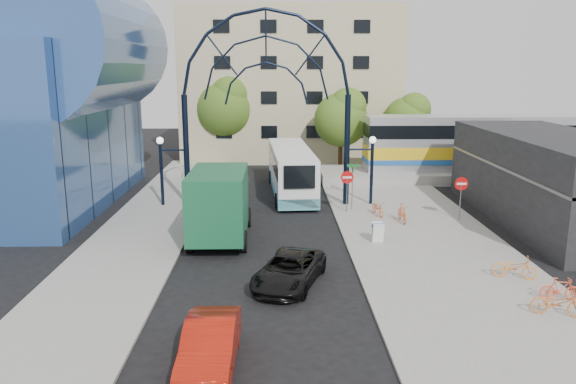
{
  "coord_description": "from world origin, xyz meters",
  "views": [
    {
      "loc": [
        0.52,
        -20.65,
        8.67
      ],
      "look_at": [
        1.13,
        6.0,
        2.69
      ],
      "focal_mm": 35.0,
      "sensor_mm": 36.0,
      "label": 1
    }
  ],
  "objects_px": {
    "stop_sign": "(347,181)",
    "tree_north_c": "(409,118)",
    "tree_north_b": "(226,105)",
    "do_not_enter_sign": "(461,188)",
    "bike_near_a": "(378,208)",
    "bike_near_b": "(402,213)",
    "street_name_sign": "(352,177)",
    "green_truck": "(220,203)",
    "bike_far_b": "(560,289)",
    "red_sedan": "(210,346)",
    "bike_far_a": "(515,267)",
    "tree_north_a": "(343,117)",
    "bike_far_c": "(558,303)",
    "gateway_arch": "(266,68)",
    "black_suv": "(289,270)",
    "city_bus": "(291,170)",
    "train_car": "(527,143)",
    "sandwich_board": "(378,230)"
  },
  "relations": [
    {
      "from": "bike_near_a",
      "to": "bike_near_b",
      "type": "xyz_separation_m",
      "value": [
        1.1,
        -1.5,
        0.05
      ]
    },
    {
      "from": "bike_far_b",
      "to": "bike_far_c",
      "type": "distance_m",
      "value": 1.51
    },
    {
      "from": "stop_sign",
      "to": "train_car",
      "type": "bearing_deg",
      "value": 33.34
    },
    {
      "from": "sandwich_board",
      "to": "black_suv",
      "type": "relative_size",
      "value": 0.21
    },
    {
      "from": "tree_north_b",
      "to": "tree_north_c",
      "type": "xyz_separation_m",
      "value": [
        16.0,
        -2.0,
        -0.99
      ]
    },
    {
      "from": "street_name_sign",
      "to": "green_truck",
      "type": "height_order",
      "value": "green_truck"
    },
    {
      "from": "bike_far_a",
      "to": "street_name_sign",
      "type": "bearing_deg",
      "value": 44.28
    },
    {
      "from": "street_name_sign",
      "to": "do_not_enter_sign",
      "type": "bearing_deg",
      "value": -24.16
    },
    {
      "from": "bike_near_a",
      "to": "red_sedan",
      "type": "bearing_deg",
      "value": -125.67
    },
    {
      "from": "stop_sign",
      "to": "bike_far_b",
      "type": "xyz_separation_m",
      "value": [
        6.35,
        -13.26,
        -1.43
      ]
    },
    {
      "from": "tree_north_b",
      "to": "bike_far_b",
      "type": "distance_m",
      "value": 34.94
    },
    {
      "from": "bike_far_a",
      "to": "stop_sign",
      "type": "bearing_deg",
      "value": 47.12
    },
    {
      "from": "gateway_arch",
      "to": "tree_north_a",
      "type": "distance_m",
      "value": 13.98
    },
    {
      "from": "do_not_enter_sign",
      "to": "street_name_sign",
      "type": "bearing_deg",
      "value": 155.84
    },
    {
      "from": "green_truck",
      "to": "bike_far_b",
      "type": "relative_size",
      "value": 5.0
    },
    {
      "from": "bike_far_c",
      "to": "do_not_enter_sign",
      "type": "bearing_deg",
      "value": 14.3
    },
    {
      "from": "tree_north_b",
      "to": "do_not_enter_sign",
      "type": "bearing_deg",
      "value": -53.26
    },
    {
      "from": "bike_far_c",
      "to": "green_truck",
      "type": "bearing_deg",
      "value": 69.3
    },
    {
      "from": "red_sedan",
      "to": "bike_near_a",
      "type": "relative_size",
      "value": 2.53
    },
    {
      "from": "tree_north_b",
      "to": "black_suv",
      "type": "relative_size",
      "value": 1.72
    },
    {
      "from": "stop_sign",
      "to": "bike_far_b",
      "type": "distance_m",
      "value": 14.77
    },
    {
      "from": "stop_sign",
      "to": "tree_north_b",
      "type": "distance_m",
      "value": 20.18
    },
    {
      "from": "street_name_sign",
      "to": "tree_north_b",
      "type": "relative_size",
      "value": 0.35
    },
    {
      "from": "street_name_sign",
      "to": "green_truck",
      "type": "xyz_separation_m",
      "value": [
        -7.49,
        -5.37,
        -0.29
      ]
    },
    {
      "from": "tree_north_c",
      "to": "city_bus",
      "type": "height_order",
      "value": "tree_north_c"
    },
    {
      "from": "gateway_arch",
      "to": "bike_far_b",
      "type": "height_order",
      "value": "gateway_arch"
    },
    {
      "from": "street_name_sign",
      "to": "city_bus",
      "type": "relative_size",
      "value": 0.24
    },
    {
      "from": "stop_sign",
      "to": "tree_north_a",
      "type": "bearing_deg",
      "value": 84.58
    },
    {
      "from": "city_bus",
      "to": "green_truck",
      "type": "bearing_deg",
      "value": -113.83
    },
    {
      "from": "gateway_arch",
      "to": "street_name_sign",
      "type": "relative_size",
      "value": 4.87
    },
    {
      "from": "train_car",
      "to": "green_truck",
      "type": "relative_size",
      "value": 3.42
    },
    {
      "from": "red_sedan",
      "to": "bike_far_a",
      "type": "xyz_separation_m",
      "value": [
        11.79,
        6.62,
        -0.12
      ]
    },
    {
      "from": "black_suv",
      "to": "bike_near_a",
      "type": "bearing_deg",
      "value": 80.84
    },
    {
      "from": "bike_near_b",
      "to": "bike_far_a",
      "type": "xyz_separation_m",
      "value": [
        2.73,
        -8.65,
        -0.03
      ]
    },
    {
      "from": "sandwich_board",
      "to": "city_bus",
      "type": "bearing_deg",
      "value": 108.78
    },
    {
      "from": "gateway_arch",
      "to": "tree_north_b",
      "type": "height_order",
      "value": "gateway_arch"
    },
    {
      "from": "bike_near_a",
      "to": "bike_near_b",
      "type": "bearing_deg",
      "value": -64.12
    },
    {
      "from": "green_truck",
      "to": "bike_far_a",
      "type": "distance_m",
      "value": 14.17
    },
    {
      "from": "tree_north_a",
      "to": "tree_north_c",
      "type": "xyz_separation_m",
      "value": [
        6.0,
        2.0,
        -0.33
      ]
    },
    {
      "from": "stop_sign",
      "to": "tree_north_c",
      "type": "bearing_deg",
      "value": 65.31
    },
    {
      "from": "tree_north_c",
      "to": "tree_north_b",
      "type": "bearing_deg",
      "value": 172.88
    },
    {
      "from": "train_car",
      "to": "red_sedan",
      "type": "distance_m",
      "value": 35.02
    },
    {
      "from": "gateway_arch",
      "to": "bike_near_b",
      "type": "bearing_deg",
      "value": -29.64
    },
    {
      "from": "red_sedan",
      "to": "bike_near_b",
      "type": "relative_size",
      "value": 2.58
    },
    {
      "from": "bike_far_b",
      "to": "gateway_arch",
      "type": "bearing_deg",
      "value": 44.42
    },
    {
      "from": "tree_north_b",
      "to": "bike_far_a",
      "type": "relative_size",
      "value": 4.47
    },
    {
      "from": "stop_sign",
      "to": "green_truck",
      "type": "height_order",
      "value": "green_truck"
    },
    {
      "from": "bike_near_b",
      "to": "gateway_arch",
      "type": "bearing_deg",
      "value": 147.75
    },
    {
      "from": "train_car",
      "to": "bike_far_b",
      "type": "relative_size",
      "value": 17.12
    },
    {
      "from": "bike_far_c",
      "to": "red_sedan",
      "type": "bearing_deg",
      "value": 121.4
    }
  ]
}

